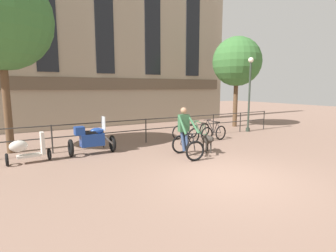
% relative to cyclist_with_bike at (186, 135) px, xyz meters
% --- Properties ---
extents(ground_plane, '(60.00, 60.00, 0.00)m').
position_rel_cyclist_with_bike_xyz_m(ground_plane, '(-0.22, -2.46, -0.76)').
color(ground_plane, '#846656').
extents(canal_railing, '(15.05, 0.05, 1.05)m').
position_rel_cyclist_with_bike_xyz_m(canal_railing, '(-0.22, 2.74, -0.05)').
color(canal_railing, '#2D2B28').
rests_on(canal_railing, ground_plane).
extents(building_facade, '(18.00, 0.72, 11.88)m').
position_rel_cyclist_with_bike_xyz_m(building_facade, '(-0.22, 8.53, 5.15)').
color(building_facade, gray).
rests_on(building_facade, ground_plane).
extents(cyclist_with_bike, '(0.83, 1.25, 1.70)m').
position_rel_cyclist_with_bike_xyz_m(cyclist_with_bike, '(0.00, 0.00, 0.00)').
color(cyclist_with_bike, black).
rests_on(cyclist_with_bike, ground_plane).
extents(dog, '(0.45, 0.92, 0.67)m').
position_rel_cyclist_with_bike_xyz_m(dog, '(0.98, -0.00, -0.29)').
color(dog, '#332D28').
rests_on(dog, ground_plane).
extents(parked_motorcycle, '(1.60, 0.62, 1.35)m').
position_rel_cyclist_with_bike_xyz_m(parked_motorcycle, '(-2.76, 1.91, -0.20)').
color(parked_motorcycle, black).
rests_on(parked_motorcycle, ground_plane).
extents(parked_bicycle_near_lamp, '(0.81, 1.19, 0.86)m').
position_rel_cyclist_with_bike_xyz_m(parked_bicycle_near_lamp, '(1.40, 2.08, -0.41)').
color(parked_bicycle_near_lamp, black).
rests_on(parked_bicycle_near_lamp, ground_plane).
extents(parked_bicycle_mid_left, '(0.71, 1.14, 0.86)m').
position_rel_cyclist_with_bike_xyz_m(parked_bicycle_mid_left, '(2.17, 2.08, -0.41)').
color(parked_bicycle_mid_left, black).
rests_on(parked_bicycle_mid_left, ground_plane).
extents(parked_bicycle_mid_right, '(0.78, 1.18, 0.86)m').
position_rel_cyclist_with_bike_xyz_m(parked_bicycle_mid_right, '(2.93, 2.08, -0.41)').
color(parked_bicycle_mid_right, black).
rests_on(parked_bicycle_mid_right, ground_plane).
extents(parked_scooter, '(1.31, 0.50, 0.96)m').
position_rel_cyclist_with_bike_xyz_m(parked_scooter, '(-4.82, 1.80, -0.30)').
color(parked_scooter, black).
rests_on(parked_scooter, ground_plane).
extents(street_lamp, '(0.28, 0.28, 3.95)m').
position_rel_cyclist_with_bike_xyz_m(street_lamp, '(5.84, 2.59, 1.47)').
color(street_lamp, '#2D382D').
rests_on(street_lamp, ground_plane).
extents(tree_canalside_right, '(2.91, 2.91, 5.37)m').
position_rel_cyclist_with_bike_xyz_m(tree_canalside_right, '(6.58, 4.36, 3.13)').
color(tree_canalside_right, brown).
rests_on(tree_canalside_right, ground_plane).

